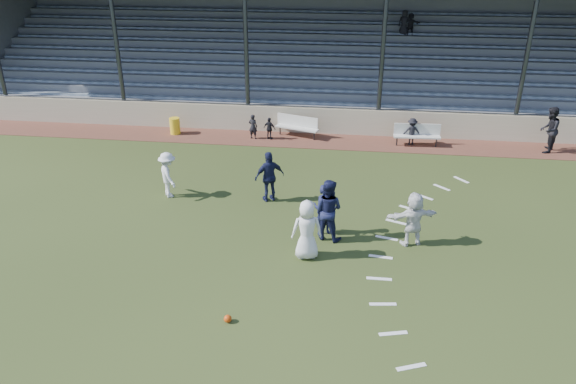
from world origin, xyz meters
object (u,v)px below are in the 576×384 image
object	(u,v)px
player_white_lead	(307,230)
trash_bin	(175,126)
official	(549,130)
bench_left	(297,124)
player_navy_lead	(325,210)
football	(228,319)
bench_right	(417,133)

from	to	relation	value
player_white_lead	trash_bin	bearing A→B (deg)	-66.23
trash_bin	official	size ratio (longest dim) A/B	0.38
trash_bin	bench_left	bearing A→B (deg)	3.55
player_white_lead	player_navy_lead	world-z (taller)	player_white_lead
bench_left	football	world-z (taller)	bench_left
bench_left	football	bearing A→B (deg)	-72.88
bench_left	football	size ratio (longest dim) A/B	10.37
football	official	bearing A→B (deg)	49.09
player_navy_lead	football	bearing A→B (deg)	-145.80
player_navy_lead	trash_bin	bearing A→B (deg)	100.19
bench_right	player_navy_lead	distance (m)	8.90
bench_left	trash_bin	size ratio (longest dim) A/B	2.70
bench_right	official	size ratio (longest dim) A/B	1.03
player_white_lead	player_navy_lead	distance (m)	1.49
bench_left	player_white_lead	size ratio (longest dim) A/B	1.11
bench_left	official	xyz separation A→B (m)	(10.72, -0.59, 0.42)
football	player_navy_lead	bearing A→B (deg)	65.84
player_navy_lead	bench_left	bearing A→B (deg)	70.08
bench_right	football	bearing A→B (deg)	-115.94
bench_right	trash_bin	distance (m)	10.94
bench_left	trash_bin	distance (m)	5.64
official	trash_bin	bearing A→B (deg)	-65.01
bench_left	bench_right	xyz separation A→B (m)	(5.31, -0.47, 0.00)
player_white_lead	bench_left	bearing A→B (deg)	-94.25
trash_bin	player_white_lead	bearing A→B (deg)	-54.27
football	player_navy_lead	xyz separation A→B (m)	(2.08, 4.63, 0.73)
bench_left	player_white_lead	distance (m)	10.17
player_navy_lead	official	xyz separation A→B (m)	(8.92, 8.06, 0.17)
bench_right	official	xyz separation A→B (m)	(5.41, -0.12, 0.42)
bench_left	official	size ratio (longest dim) A/B	1.03
football	player_white_lead	distance (m)	3.70
bench_left	trash_bin	xyz separation A→B (m)	(-5.63, -0.35, -0.19)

